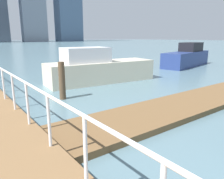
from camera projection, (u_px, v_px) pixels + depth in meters
ground_plane at (34, 74)px, 15.04m from camera, size 300.00×300.00×0.00m
floating_dock at (177, 107)px, 7.74m from camera, size 10.40×2.00×0.18m
boardwalk_railing at (64, 117)px, 3.61m from camera, size 0.06×23.93×1.08m
dock_piling_1 at (62, 81)px, 8.89m from camera, size 0.26×0.26×1.54m
moored_boat_0 at (99, 69)px, 12.32m from camera, size 6.31×2.40×1.95m
moored_boat_3 at (187, 57)px, 19.18m from camera, size 6.60×3.08×2.01m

